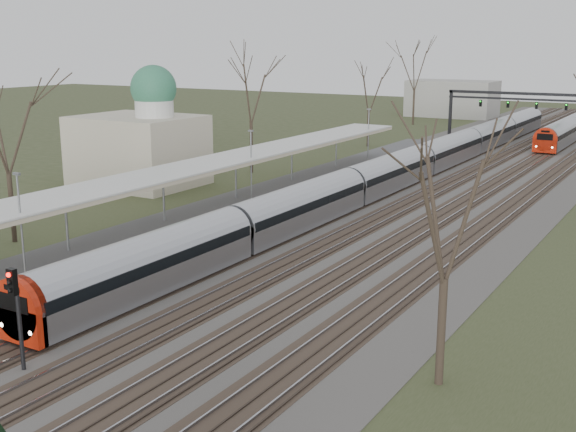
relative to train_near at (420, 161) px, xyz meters
The scene contains 10 objects.
track_bed 3.23m from the train_near, 17.91° to the left, with size 24.00×160.00×0.22m.
platform 17.88m from the train_near, 111.53° to the right, with size 3.50×69.00×1.00m, color #9E9B93.
canopy 22.25m from the train_near, 107.23° to the right, with size 4.10×50.00×3.11m.
dome_building 25.17m from the train_near, 140.03° to the right, with size 10.00×8.00×10.30m.
signal_gantry 31.20m from the train_near, 84.83° to the left, with size 21.00×0.59×6.08m.
tree_west_near 37.14m from the train_near, 111.59° to the right, with size 5.00×5.00×10.30m.
tree_west_far 17.04m from the train_near, 157.16° to the right, with size 5.50×5.50×11.33m.
tree_east_near 42.37m from the train_near, 68.38° to the right, with size 4.50×4.50×9.27m.
train_near is the anchor object (origin of this frame).
signal_post 46.17m from the train_near, 87.83° to the right, with size 0.35×0.45×4.10m.
Camera 1 is at (20.55, -8.32, 12.02)m, focal length 45.00 mm.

